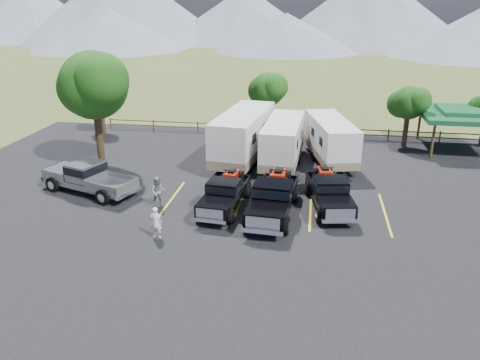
# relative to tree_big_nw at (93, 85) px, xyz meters

# --- Properties ---
(ground) EXTENTS (320.00, 320.00, 0.00)m
(ground) POSITION_rel_tree_big_nw_xyz_m (12.55, -9.03, -5.60)
(ground) COLOR #465825
(ground) RESTS_ON ground
(asphalt_lot) EXTENTS (44.00, 34.00, 0.04)m
(asphalt_lot) POSITION_rel_tree_big_nw_xyz_m (12.55, -6.03, -5.58)
(asphalt_lot) COLOR black
(asphalt_lot) RESTS_ON ground
(stall_lines) EXTENTS (12.12, 5.50, 0.01)m
(stall_lines) POSITION_rel_tree_big_nw_xyz_m (12.55, -5.03, -5.55)
(stall_lines) COLOR yellow
(stall_lines) RESTS_ON asphalt_lot
(tree_big_nw) EXTENTS (5.54, 5.18, 7.84)m
(tree_big_nw) POSITION_rel_tree_big_nw_xyz_m (0.00, 0.00, 0.00)
(tree_big_nw) COLOR black
(tree_big_nw) RESTS_ON ground
(tree_ne_a) EXTENTS (3.11, 2.92, 4.76)m
(tree_ne_a) POSITION_rel_tree_big_nw_xyz_m (21.52, 7.99, -2.11)
(tree_ne_a) COLOR black
(tree_ne_a) RESTS_ON ground
(tree_north) EXTENTS (3.46, 3.24, 5.25)m
(tree_north) POSITION_rel_tree_big_nw_xyz_m (10.52, 9.99, -1.76)
(tree_north) COLOR black
(tree_north) RESTS_ON ground
(tree_nw_small) EXTENTS (2.59, 2.43, 3.85)m
(tree_nw_small) POSITION_rel_tree_big_nw_xyz_m (-3.48, 7.99, -2.81)
(tree_nw_small) COLOR black
(tree_nw_small) RESTS_ON ground
(rail_fence) EXTENTS (36.12, 0.12, 1.00)m
(rail_fence) POSITION_rel_tree_big_nw_xyz_m (14.55, 9.47, -4.99)
(rail_fence) COLOR brown
(rail_fence) RESTS_ON ground
(pavilion) EXTENTS (6.20, 6.20, 3.22)m
(pavilion) POSITION_rel_tree_big_nw_xyz_m (25.55, 7.97, -2.81)
(pavilion) COLOR brown
(pavilion) RESTS_ON ground
(mountain_range) EXTENTS (209.00, 71.00, 20.00)m
(mountain_range) POSITION_rel_tree_big_nw_xyz_m (4.92, 96.95, 2.28)
(mountain_range) COLOR slate
(mountain_range) RESTS_ON ground
(rig_left) EXTENTS (2.35, 5.66, 1.84)m
(rig_left) POSITION_rel_tree_big_nw_xyz_m (9.83, -5.57, -4.67)
(rig_left) COLOR black
(rig_left) RESTS_ON asphalt_lot
(rig_center) EXTENTS (2.59, 6.49, 2.12)m
(rig_center) POSITION_rel_tree_big_nw_xyz_m (12.55, -6.02, -4.53)
(rig_center) COLOR black
(rig_center) RESTS_ON asphalt_lot
(rig_right) EXTENTS (2.82, 5.99, 1.92)m
(rig_right) POSITION_rel_tree_big_nw_xyz_m (15.51, -4.53, -4.63)
(rig_right) COLOR black
(rig_right) RESTS_ON asphalt_lot
(trailer_left) EXTENTS (3.65, 10.25, 3.54)m
(trailer_left) POSITION_rel_tree_big_nw_xyz_m (9.62, 2.45, -3.70)
(trailer_left) COLOR white
(trailer_left) RESTS_ON asphalt_lot
(trailer_center) EXTENTS (2.69, 8.95, 3.11)m
(trailer_center) POSITION_rel_tree_big_nw_xyz_m (12.44, 2.20, -3.93)
(trailer_center) COLOR white
(trailer_center) RESTS_ON asphalt_lot
(trailer_right) EXTENTS (3.85, 8.72, 3.03)m
(trailer_right) POSITION_rel_tree_big_nw_xyz_m (15.67, 3.35, -3.97)
(trailer_right) COLOR white
(trailer_right) RESTS_ON asphalt_lot
(pickup_silver) EXTENTS (6.57, 3.96, 1.88)m
(pickup_silver) POSITION_rel_tree_big_nw_xyz_m (1.44, -4.75, -4.58)
(pickup_silver) COLOR gray
(pickup_silver) RESTS_ON asphalt_lot
(person_a) EXTENTS (0.62, 0.43, 1.62)m
(person_a) POSITION_rel_tree_big_nw_xyz_m (7.20, -9.57, -4.74)
(person_a) COLOR white
(person_a) RESTS_ON asphalt_lot
(person_b) EXTENTS (0.98, 0.85, 1.74)m
(person_b) POSITION_rel_tree_big_nw_xyz_m (6.14, -6.01, -4.69)
(person_b) COLOR gray
(person_b) RESTS_ON asphalt_lot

